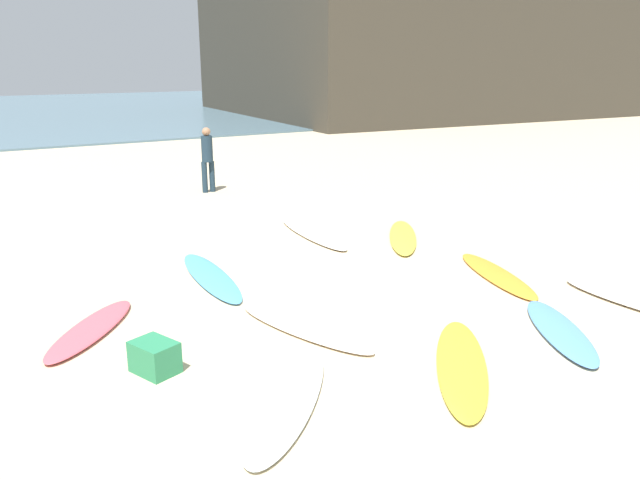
{
  "coord_description": "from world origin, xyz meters",
  "views": [
    {
      "loc": [
        -4.44,
        -6.03,
        3.2
      ],
      "look_at": [
        0.91,
        2.65,
        0.3
      ],
      "focal_mm": 35.46,
      "sensor_mm": 36.0,
      "label": 1
    }
  ],
  "objects_px": {
    "surfboard_6": "(91,329)",
    "surfboard_9": "(560,331)",
    "surfboard_7": "(313,233)",
    "beach_cooler": "(155,357)",
    "surfboard_1": "(211,276)",
    "surfboard_4": "(497,275)",
    "surfboard_3": "(304,328)",
    "surfboard_5": "(639,301)",
    "surfboard_0": "(461,365)",
    "surfboard_8": "(403,237)",
    "surfboard_2": "(287,397)",
    "beachgoer_mid": "(207,157)"
  },
  "relations": [
    {
      "from": "surfboard_3",
      "to": "surfboard_7",
      "type": "distance_m",
      "value": 4.39
    },
    {
      "from": "surfboard_5",
      "to": "surfboard_7",
      "type": "relative_size",
      "value": 0.87
    },
    {
      "from": "surfboard_4",
      "to": "surfboard_2",
      "type": "bearing_deg",
      "value": 38.13
    },
    {
      "from": "surfboard_1",
      "to": "beach_cooler",
      "type": "height_order",
      "value": "beach_cooler"
    },
    {
      "from": "surfboard_1",
      "to": "surfboard_2",
      "type": "relative_size",
      "value": 1.06
    },
    {
      "from": "surfboard_3",
      "to": "surfboard_8",
      "type": "relative_size",
      "value": 0.89
    },
    {
      "from": "surfboard_4",
      "to": "surfboard_7",
      "type": "relative_size",
      "value": 0.87
    },
    {
      "from": "surfboard_7",
      "to": "beach_cooler",
      "type": "height_order",
      "value": "beach_cooler"
    },
    {
      "from": "surfboard_0",
      "to": "surfboard_2",
      "type": "height_order",
      "value": "surfboard_2"
    },
    {
      "from": "surfboard_8",
      "to": "beachgoer_mid",
      "type": "distance_m",
      "value": 6.23
    },
    {
      "from": "beach_cooler",
      "to": "surfboard_8",
      "type": "bearing_deg",
      "value": 26.05
    },
    {
      "from": "surfboard_1",
      "to": "beach_cooler",
      "type": "relative_size",
      "value": 5.33
    },
    {
      "from": "surfboard_8",
      "to": "beach_cooler",
      "type": "xyz_separation_m",
      "value": [
        -5.56,
        -2.72,
        0.13
      ]
    },
    {
      "from": "surfboard_3",
      "to": "surfboard_4",
      "type": "relative_size",
      "value": 0.97
    },
    {
      "from": "surfboard_6",
      "to": "surfboard_7",
      "type": "xyz_separation_m",
      "value": [
        4.6,
        2.38,
        0.0
      ]
    },
    {
      "from": "surfboard_6",
      "to": "surfboard_9",
      "type": "xyz_separation_m",
      "value": [
        4.84,
        -3.06,
        0.0
      ]
    },
    {
      "from": "surfboard_5",
      "to": "surfboard_8",
      "type": "height_order",
      "value": "surfboard_5"
    },
    {
      "from": "beach_cooler",
      "to": "surfboard_2",
      "type": "bearing_deg",
      "value": -54.01
    },
    {
      "from": "surfboard_4",
      "to": "beach_cooler",
      "type": "distance_m",
      "value": 5.44
    },
    {
      "from": "surfboard_7",
      "to": "surfboard_4",
      "type": "bearing_deg",
      "value": 113.66
    },
    {
      "from": "surfboard_2",
      "to": "surfboard_3",
      "type": "distance_m",
      "value": 1.67
    },
    {
      "from": "surfboard_4",
      "to": "surfboard_6",
      "type": "height_order",
      "value": "surfboard_6"
    },
    {
      "from": "surfboard_1",
      "to": "surfboard_7",
      "type": "relative_size",
      "value": 0.99
    },
    {
      "from": "surfboard_5",
      "to": "surfboard_2",
      "type": "bearing_deg",
      "value": -5.83
    },
    {
      "from": "surfboard_3",
      "to": "surfboard_4",
      "type": "height_order",
      "value": "surfboard_3"
    },
    {
      "from": "surfboard_8",
      "to": "surfboard_0",
      "type": "bearing_deg",
      "value": 95.27
    },
    {
      "from": "surfboard_4",
      "to": "surfboard_9",
      "type": "height_order",
      "value": "surfboard_9"
    },
    {
      "from": "surfboard_4",
      "to": "surfboard_9",
      "type": "xyz_separation_m",
      "value": [
        -0.94,
        -1.9,
        0.01
      ]
    },
    {
      "from": "surfboard_7",
      "to": "surfboard_9",
      "type": "relative_size",
      "value": 1.3
    },
    {
      "from": "beachgoer_mid",
      "to": "beach_cooler",
      "type": "distance_m",
      "value": 9.68
    },
    {
      "from": "surfboard_3",
      "to": "surfboard_6",
      "type": "bearing_deg",
      "value": 133.86
    },
    {
      "from": "surfboard_6",
      "to": "surfboard_7",
      "type": "distance_m",
      "value": 5.18
    },
    {
      "from": "surfboard_2",
      "to": "surfboard_8",
      "type": "xyz_separation_m",
      "value": [
        4.65,
        3.97,
        0.0
      ]
    },
    {
      "from": "surfboard_0",
      "to": "beachgoer_mid",
      "type": "height_order",
      "value": "beachgoer_mid"
    },
    {
      "from": "surfboard_1",
      "to": "surfboard_9",
      "type": "height_order",
      "value": "surfboard_9"
    },
    {
      "from": "surfboard_9",
      "to": "surfboard_6",
      "type": "bearing_deg",
      "value": -0.27
    },
    {
      "from": "surfboard_4",
      "to": "surfboard_8",
      "type": "xyz_separation_m",
      "value": [
        0.13,
        2.45,
        0.01
      ]
    },
    {
      "from": "surfboard_0",
      "to": "surfboard_5",
      "type": "height_order",
      "value": "surfboard_5"
    },
    {
      "from": "surfboard_2",
      "to": "surfboard_7",
      "type": "relative_size",
      "value": 0.93
    },
    {
      "from": "surfboard_2",
      "to": "beach_cooler",
      "type": "distance_m",
      "value": 1.55
    },
    {
      "from": "surfboard_5",
      "to": "beachgoer_mid",
      "type": "distance_m",
      "value": 10.52
    },
    {
      "from": "surfboard_0",
      "to": "surfboard_3",
      "type": "distance_m",
      "value": 1.99
    },
    {
      "from": "surfboard_2",
      "to": "surfboard_6",
      "type": "bearing_deg",
      "value": -22.74
    },
    {
      "from": "surfboard_7",
      "to": "beach_cooler",
      "type": "relative_size",
      "value": 5.38
    },
    {
      "from": "surfboard_4",
      "to": "beach_cooler",
      "type": "bearing_deg",
      "value": 22.35
    },
    {
      "from": "surfboard_6",
      "to": "surfboard_8",
      "type": "distance_m",
      "value": 6.05
    },
    {
      "from": "surfboard_1",
      "to": "surfboard_3",
      "type": "height_order",
      "value": "surfboard_3"
    },
    {
      "from": "surfboard_6",
      "to": "beachgoer_mid",
      "type": "height_order",
      "value": "beachgoer_mid"
    },
    {
      "from": "surfboard_0",
      "to": "surfboard_6",
      "type": "height_order",
      "value": "surfboard_6"
    },
    {
      "from": "surfboard_2",
      "to": "surfboard_8",
      "type": "height_order",
      "value": "surfboard_8"
    }
  ]
}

